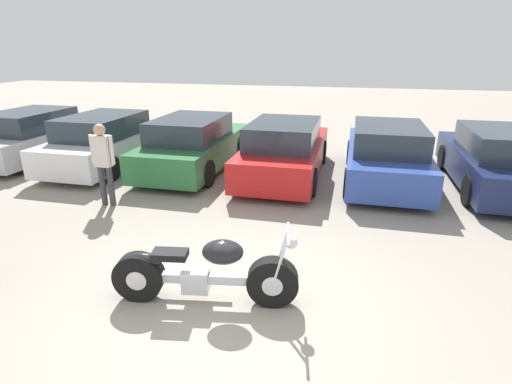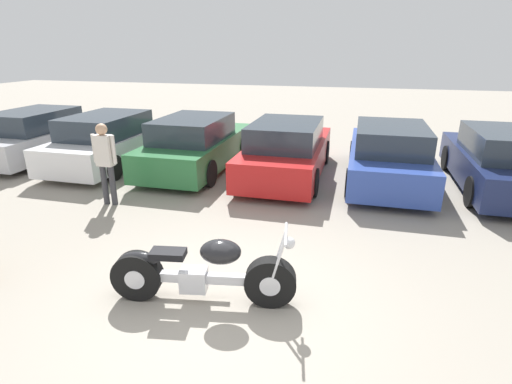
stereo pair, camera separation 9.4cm
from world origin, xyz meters
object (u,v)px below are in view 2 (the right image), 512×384
object	(u,v)px
parked_car_silver	(41,135)
parked_car_red	(287,151)
parked_car_white	(112,141)
motorcycle	(201,272)
parked_car_blue	(389,155)
parked_car_navy	(502,162)
person_standing	(105,157)
parked_car_green	(196,145)

from	to	relation	value
parked_car_silver	parked_car_red	world-z (taller)	same
parked_car_red	parked_car_white	bearing A→B (deg)	-178.62
motorcycle	parked_car_blue	distance (m)	6.24
parked_car_blue	parked_car_navy	size ratio (longest dim) A/B	1.00
parked_car_white	parked_car_blue	xyz separation A→B (m)	(7.35, 0.28, 0.00)
person_standing	parked_car_blue	bearing A→B (deg)	27.85
parked_car_navy	parked_car_red	bearing A→B (deg)	-177.61
parked_car_silver	motorcycle	bearing A→B (deg)	-37.44
parked_car_navy	person_standing	xyz separation A→B (m)	(-8.13, -3.04, 0.35)
parked_car_red	parked_car_blue	size ratio (longest dim) A/B	1.00
parked_car_white	parked_car_green	xyz separation A→B (m)	(2.45, 0.17, 0.00)
parked_car_silver	parked_car_blue	bearing A→B (deg)	0.80
parked_car_white	parked_car_navy	distance (m)	9.81
parked_car_green	parked_car_red	bearing A→B (deg)	-1.09
motorcycle	parked_car_navy	size ratio (longest dim) A/B	0.54
parked_car_blue	parked_car_navy	bearing A→B (deg)	1.01
parked_car_red	parked_car_blue	bearing A→B (deg)	3.76
motorcycle	parked_car_white	distance (m)	7.25
motorcycle	parked_car_green	xyz separation A→B (m)	(-2.36, 5.59, 0.24)
parked_car_red	parked_car_navy	xyz separation A→B (m)	(4.90, 0.20, 0.00)
motorcycle	parked_car_navy	distance (m)	7.61
parked_car_white	parked_car_green	size ratio (longest dim) A/B	1.00
parked_car_red	person_standing	distance (m)	4.31
parked_car_blue	parked_car_white	bearing A→B (deg)	-177.82
parked_car_silver	person_standing	xyz separation A→B (m)	(4.13, -2.86, 0.35)
parked_car_blue	person_standing	xyz separation A→B (m)	(-5.67, -3.00, 0.35)
parked_car_white	person_standing	xyz separation A→B (m)	(1.68, -2.72, 0.35)
motorcycle	parked_car_navy	bearing A→B (deg)	49.00
parked_car_white	person_standing	distance (m)	3.21
parked_car_red	parked_car_blue	world-z (taller)	same
parked_car_navy	person_standing	bearing A→B (deg)	-159.48
parked_car_silver	person_standing	size ratio (longest dim) A/B	2.61
parked_car_white	person_standing	world-z (taller)	person_standing
motorcycle	parked_car_green	world-z (taller)	parked_car_green
parked_car_white	parked_car_red	bearing A→B (deg)	1.38
parked_car_green	person_standing	size ratio (longest dim) A/B	2.61
parked_car_blue	parked_car_navy	distance (m)	2.45
parked_car_blue	person_standing	distance (m)	6.43
person_standing	parked_car_white	bearing A→B (deg)	121.73
parked_car_green	parked_car_blue	size ratio (longest dim) A/B	1.00
motorcycle	parked_car_green	size ratio (longest dim) A/B	0.54
parked_car_blue	person_standing	world-z (taller)	person_standing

